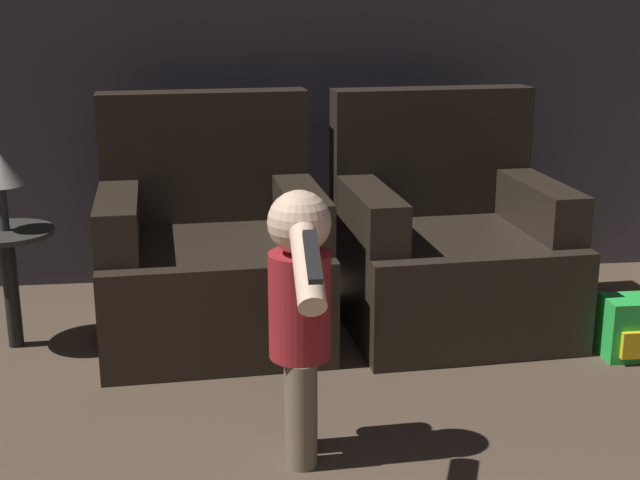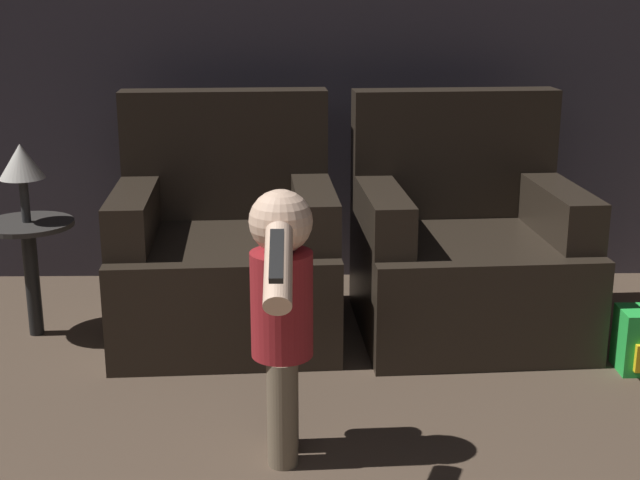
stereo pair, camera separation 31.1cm
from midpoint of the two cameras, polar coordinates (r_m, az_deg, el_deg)
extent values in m
cube|color=#3D3842|center=(4.29, -0.30, 14.54)|extent=(8.40, 0.05, 2.60)
cube|color=black|center=(3.70, -3.60, -2.94)|extent=(0.94, 0.90, 0.42)
cube|color=black|center=(3.91, -3.82, 5.50)|extent=(0.90, 0.21, 0.56)
cube|color=black|center=(3.62, -9.45, 1.61)|extent=(0.20, 0.69, 0.20)
cube|color=black|center=(3.63, 2.06, 1.85)|extent=(0.20, 0.69, 0.20)
cube|color=black|center=(3.79, 11.74, -2.80)|extent=(0.94, 0.90, 0.42)
cube|color=black|center=(3.98, 10.77, 5.46)|extent=(0.90, 0.22, 0.56)
cube|color=black|center=(3.61, 6.48, 1.67)|extent=(0.21, 0.69, 0.20)
cube|color=black|center=(3.82, 17.24, 1.84)|extent=(0.21, 0.69, 0.20)
cylinder|color=brown|center=(2.72, 0.91, -11.11)|extent=(0.09, 0.09, 0.34)
cylinder|color=brown|center=(2.81, 0.86, -10.16)|extent=(0.09, 0.09, 0.34)
cylinder|color=maroon|center=(2.64, 0.91, -4.19)|extent=(0.19, 0.19, 0.32)
sphere|color=beige|center=(2.56, 0.94, 1.16)|extent=(0.19, 0.19, 0.19)
cylinder|color=beige|center=(2.75, 0.86, -3.61)|extent=(0.08, 0.08, 0.27)
cylinder|color=beige|center=(2.35, 1.09, -1.81)|extent=(0.08, 0.27, 0.20)
cube|color=black|center=(2.22, 1.20, -1.07)|extent=(0.04, 0.16, 0.10)
cylinder|color=black|center=(3.81, -15.74, -2.58)|extent=(0.06, 0.06, 0.47)
cylinder|color=#2D2B28|center=(3.75, -16.02, 0.94)|extent=(0.37, 0.37, 0.02)
cylinder|color=#262626|center=(3.72, -16.14, 2.43)|extent=(0.04, 0.04, 0.18)
cone|color=#B2ADA3|center=(3.69, -16.33, 4.84)|extent=(0.18, 0.18, 0.14)
camera|label=1|loc=(0.16, -87.14, 0.82)|focal=50.00mm
camera|label=2|loc=(0.16, 92.86, -0.82)|focal=50.00mm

